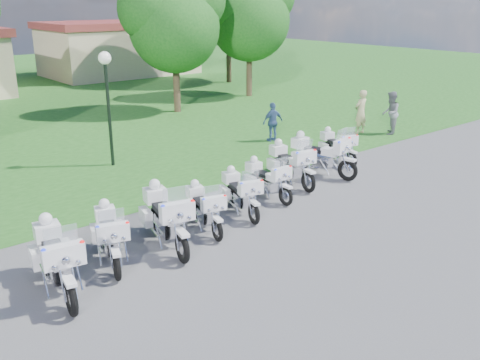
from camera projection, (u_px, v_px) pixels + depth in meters
ground at (275, 222)px, 14.51m from camera, size 100.00×100.00×0.00m
motorcycle_0 at (57, 258)px, 10.92m from camera, size 1.12×2.59×1.75m
motorcycle_1 at (110, 235)px, 12.19m from camera, size 1.23×2.21×1.55m
motorcycle_2 at (166, 216)px, 13.00m from camera, size 1.23×2.58×1.76m
motorcycle_3 at (204, 207)px, 13.95m from camera, size 1.01×2.06×1.41m
motorcycle_4 at (240, 192)px, 14.99m from camera, size 1.08×2.13×1.46m
motorcycle_5 at (267, 179)px, 16.17m from camera, size 0.75×2.11×1.41m
motorcycle_6 at (291, 163)px, 17.39m from camera, size 1.07×2.40×1.63m
motorcycle_7 at (320, 154)px, 18.23m from camera, size 1.18×2.56×1.74m
motorcycle_8 at (337, 146)px, 19.73m from camera, size 1.05×2.12×1.45m
lamp_post at (106, 80)px, 18.49m from camera, size 0.44×0.44×4.06m
tree_2 at (173, 18)px, 27.21m from camera, size 5.49×4.68×7.32m
tree_3 at (249, 13)px, 31.81m from camera, size 5.65×4.82×7.53m
building_east at (119, 48)px, 42.40m from camera, size 11.44×7.28×4.10m
bystander_a at (361, 112)px, 23.75m from camera, size 0.72×0.47×1.96m
bystander_b at (390, 113)px, 23.67m from camera, size 1.16×1.09×1.91m
bystander_c at (273, 122)px, 22.53m from camera, size 1.01×0.53×1.65m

